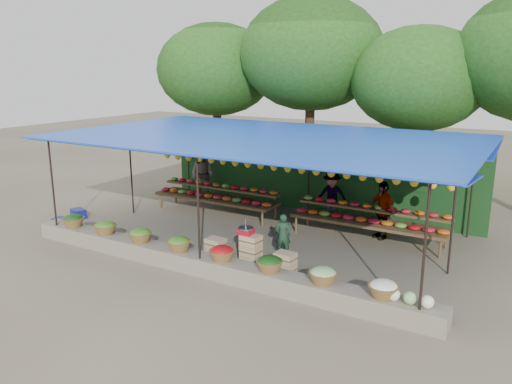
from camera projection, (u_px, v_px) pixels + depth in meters
The scene contains 16 objects.
ground at pixel (264, 238), 13.66m from camera, with size 60.00×60.00×0.00m, color brown.
stone_curb at pixel (204, 265), 11.31m from camera, with size 10.60×0.55×0.40m, color #75695E.
stall_canopy at pixel (265, 141), 13.08m from camera, with size 10.80×6.60×2.82m.
produce_baskets at pixel (200, 249), 11.27m from camera, with size 8.98×0.58×0.34m.
netting_backdrop at pixel (312, 173), 16.00m from camera, with size 10.60×0.06×2.50m, color #1A4920.
tree_row at pixel (363, 63), 17.37m from camera, with size 16.51×5.50×7.12m.
fruit_table_left at pixel (216, 195), 15.87m from camera, with size 4.21×0.95×0.93m.
fruit_table_right at pixel (369, 218), 13.41m from camera, with size 4.21×0.95×0.93m.
crate_counter at pixel (250, 254), 11.67m from camera, with size 2.38×0.38×0.77m.
weighing_scale at pixel (246, 231), 11.59m from camera, with size 0.35×0.35×0.37m.
vendor_seated at pixel (283, 235), 12.25m from camera, with size 0.40×0.26×1.08m, color #1A3A25.
customer_left at pixel (202, 174), 17.43m from camera, with size 0.88×0.69×1.82m, color slate.
customer_mid at pixel (332, 196), 15.12m from camera, with size 0.98×0.56×1.52m, color slate.
customer_right at pixel (382, 210), 13.50m from camera, with size 0.93×0.39×1.59m, color slate.
blue_crate_front at pixel (62, 223), 14.58m from camera, with size 0.46×0.33×0.28m, color navy.
blue_crate_back at pixel (78, 214), 15.47m from camera, with size 0.47×0.34×0.28m, color navy.
Camera 1 is at (6.37, -11.28, 4.54)m, focal length 35.00 mm.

